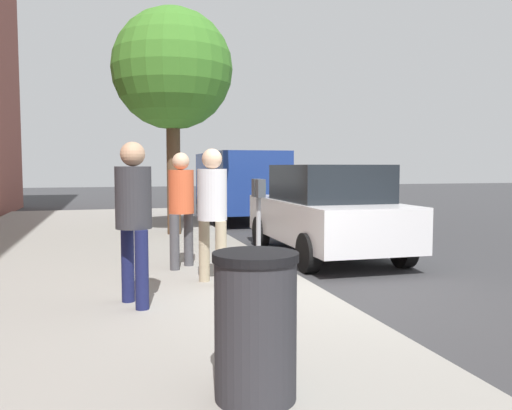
{
  "coord_description": "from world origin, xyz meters",
  "views": [
    {
      "loc": [
        -6.07,
        2.65,
        1.74
      ],
      "look_at": [
        1.84,
        0.41,
        1.13
      ],
      "focal_mm": 36.52,
      "sensor_mm": 36.0,
      "label": 1
    }
  ],
  "objects_px": {
    "street_tree": "(172,70)",
    "parking_officer": "(181,200)",
    "trash_bin": "(256,325)",
    "pedestrian_bystander": "(134,208)",
    "parked_van_far": "(238,182)",
    "parking_meter": "(259,206)",
    "pedestrian_at_meter": "(212,204)",
    "traffic_signal": "(178,138)",
    "parked_sedan_near": "(326,210)"
  },
  "relations": [
    {
      "from": "street_tree",
      "to": "parking_meter",
      "type": "bearing_deg",
      "value": -173.37
    },
    {
      "from": "parking_officer",
      "to": "trash_bin",
      "type": "relative_size",
      "value": 1.79
    },
    {
      "from": "pedestrian_bystander",
      "to": "parked_sedan_near",
      "type": "distance_m",
      "value": 4.94
    },
    {
      "from": "pedestrian_bystander",
      "to": "parking_meter",
      "type": "bearing_deg",
      "value": 12.27
    },
    {
      "from": "parked_sedan_near",
      "to": "trash_bin",
      "type": "bearing_deg",
      "value": 152.55
    },
    {
      "from": "parking_meter",
      "to": "street_tree",
      "type": "relative_size",
      "value": 0.27
    },
    {
      "from": "traffic_signal",
      "to": "trash_bin",
      "type": "height_order",
      "value": "traffic_signal"
    },
    {
      "from": "street_tree",
      "to": "parking_officer",
      "type": "bearing_deg",
      "value": 174.75
    },
    {
      "from": "pedestrian_bystander",
      "to": "parked_sedan_near",
      "type": "xyz_separation_m",
      "value": [
        3.21,
        -3.74,
        -0.37
      ]
    },
    {
      "from": "parking_meter",
      "to": "trash_bin",
      "type": "xyz_separation_m",
      "value": [
        -3.81,
        1.12,
        -0.51
      ]
    },
    {
      "from": "pedestrian_bystander",
      "to": "parked_van_far",
      "type": "xyz_separation_m",
      "value": [
        10.23,
        -3.74,
        -0.01
      ]
    },
    {
      "from": "pedestrian_bystander",
      "to": "trash_bin",
      "type": "height_order",
      "value": "pedestrian_bystander"
    },
    {
      "from": "parking_officer",
      "to": "traffic_signal",
      "type": "bearing_deg",
      "value": 124.11
    },
    {
      "from": "parking_meter",
      "to": "traffic_signal",
      "type": "height_order",
      "value": "traffic_signal"
    },
    {
      "from": "pedestrian_at_meter",
      "to": "street_tree",
      "type": "bearing_deg",
      "value": 65.03
    },
    {
      "from": "pedestrian_at_meter",
      "to": "parking_meter",
      "type": "bearing_deg",
      "value": -2.43
    },
    {
      "from": "trash_bin",
      "to": "traffic_signal",
      "type": "bearing_deg",
      "value": -4.92
    },
    {
      "from": "pedestrian_bystander",
      "to": "parked_sedan_near",
      "type": "height_order",
      "value": "pedestrian_bystander"
    },
    {
      "from": "street_tree",
      "to": "trash_bin",
      "type": "distance_m",
      "value": 9.54
    },
    {
      "from": "pedestrian_at_meter",
      "to": "street_tree",
      "type": "xyz_separation_m",
      "value": [
        5.41,
        -0.13,
        2.72
      ]
    },
    {
      "from": "pedestrian_bystander",
      "to": "parked_sedan_near",
      "type": "bearing_deg",
      "value": 20.75
    },
    {
      "from": "parked_van_far",
      "to": "street_tree",
      "type": "height_order",
      "value": "street_tree"
    },
    {
      "from": "parking_meter",
      "to": "parked_sedan_near",
      "type": "bearing_deg",
      "value": -43.04
    },
    {
      "from": "parked_van_far",
      "to": "traffic_signal",
      "type": "distance_m",
      "value": 2.62
    },
    {
      "from": "parking_meter",
      "to": "parking_officer",
      "type": "distance_m",
      "value": 1.37
    },
    {
      "from": "parked_van_far",
      "to": "parking_officer",
      "type": "bearing_deg",
      "value": 160.28
    },
    {
      "from": "pedestrian_bystander",
      "to": "trash_bin",
      "type": "bearing_deg",
      "value": -95.64
    },
    {
      "from": "parking_meter",
      "to": "parked_van_far",
      "type": "bearing_deg",
      "value": -12.03
    },
    {
      "from": "parked_sedan_near",
      "to": "traffic_signal",
      "type": "height_order",
      "value": "traffic_signal"
    },
    {
      "from": "pedestrian_bystander",
      "to": "parked_van_far",
      "type": "bearing_deg",
      "value": 50.04
    },
    {
      "from": "street_tree",
      "to": "traffic_signal",
      "type": "bearing_deg",
      "value": -9.63
    },
    {
      "from": "street_tree",
      "to": "traffic_signal",
      "type": "xyz_separation_m",
      "value": [
        2.98,
        -0.51,
        -1.38
      ]
    },
    {
      "from": "pedestrian_bystander",
      "to": "street_tree",
      "type": "distance_m",
      "value": 6.92
    },
    {
      "from": "traffic_signal",
      "to": "trash_bin",
      "type": "bearing_deg",
      "value": 175.08
    },
    {
      "from": "parking_officer",
      "to": "parked_sedan_near",
      "type": "xyz_separation_m",
      "value": [
        1.12,
        -2.92,
        -0.33
      ]
    },
    {
      "from": "pedestrian_bystander",
      "to": "parked_van_far",
      "type": "relative_size",
      "value": 0.36
    },
    {
      "from": "parked_sedan_near",
      "to": "street_tree",
      "type": "relative_size",
      "value": 0.84
    },
    {
      "from": "pedestrian_bystander",
      "to": "parking_officer",
      "type": "xyz_separation_m",
      "value": [
        2.08,
        -0.82,
        -0.05
      ]
    },
    {
      "from": "parking_meter",
      "to": "pedestrian_at_meter",
      "type": "bearing_deg",
      "value": 111.12
    },
    {
      "from": "street_tree",
      "to": "parked_sedan_near",
      "type": "bearing_deg",
      "value": -140.29
    },
    {
      "from": "trash_bin",
      "to": "pedestrian_bystander",
      "type": "bearing_deg",
      "value": 14.25
    },
    {
      "from": "traffic_signal",
      "to": "parking_meter",
      "type": "bearing_deg",
      "value": -179.36
    },
    {
      "from": "parking_meter",
      "to": "parked_sedan_near",
      "type": "height_order",
      "value": "parked_sedan_near"
    },
    {
      "from": "pedestrian_at_meter",
      "to": "parked_sedan_near",
      "type": "bearing_deg",
      "value": 17.92
    },
    {
      "from": "parking_officer",
      "to": "pedestrian_at_meter",
      "type": "bearing_deg",
      "value": -37.37
    },
    {
      "from": "street_tree",
      "to": "traffic_signal",
      "type": "height_order",
      "value": "street_tree"
    },
    {
      "from": "trash_bin",
      "to": "pedestrian_at_meter",
      "type": "bearing_deg",
      "value": -6.27
    },
    {
      "from": "pedestrian_at_meter",
      "to": "pedestrian_bystander",
      "type": "bearing_deg",
      "value": -165.07
    },
    {
      "from": "pedestrian_at_meter",
      "to": "traffic_signal",
      "type": "relative_size",
      "value": 0.51
    },
    {
      "from": "traffic_signal",
      "to": "trash_bin",
      "type": "xyz_separation_m",
      "value": [
        -11.92,
        1.03,
        -1.92
      ]
    }
  ]
}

